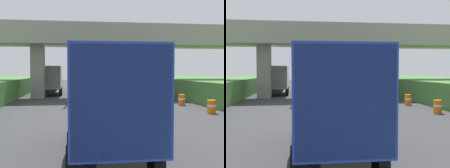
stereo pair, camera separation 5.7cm
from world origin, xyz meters
TOP-DOWN VIEW (x-y plane):
  - lane_centre_stripe at (0.00, 23.26)m, footprint 0.20×86.52m
  - overpass_bridge at (0.00, 29.08)m, footprint 40.00×4.80m
  - overhead_highway_sign at (0.00, 22.61)m, footprint 5.88×0.18m
  - truck_blue at (-1.48, 7.09)m, footprint 2.44×7.30m
  - truck_green at (-4.94, 33.56)m, footprint 2.44×7.30m
  - car_silver at (-1.89, 41.65)m, footprint 1.86×4.10m
  - construction_barrel_2 at (6.70, 15.82)m, footprint 0.57×0.57m
  - construction_barrel_3 at (6.52, 20.69)m, footprint 0.57×0.57m
  - construction_barrel_4 at (6.56, 25.56)m, footprint 0.57×0.57m

SIDE VIEW (x-z plane):
  - lane_centre_stripe at x=0.00m, z-range 0.00..0.01m
  - construction_barrel_2 at x=6.70m, z-range 0.01..0.91m
  - construction_barrel_3 at x=6.52m, z-range 0.01..0.91m
  - construction_barrel_4 at x=6.56m, z-range 0.01..0.91m
  - car_silver at x=-1.89m, z-range 0.00..1.72m
  - truck_blue at x=-1.48m, z-range 0.21..3.65m
  - truck_green at x=-4.94m, z-range 0.21..3.65m
  - overhead_highway_sign at x=0.00m, z-range 1.25..6.53m
  - overpass_bridge at x=0.00m, z-range 1.98..9.75m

